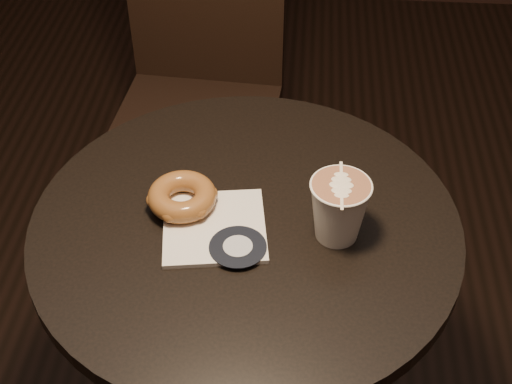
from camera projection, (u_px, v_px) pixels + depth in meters
The scene contains 5 objects.
cafe_table at pixel (247, 298), 1.29m from camera, with size 0.70×0.70×0.75m.
chair at pixel (201, 64), 1.83m from camera, with size 0.43×0.43×1.02m.
pastry_bag at pixel (214, 227), 1.14m from camera, with size 0.16×0.16×0.01m, color white.
doughnut at pixel (182, 196), 1.16m from camera, with size 0.11×0.11×0.04m, color brown.
latte_cup at pixel (339, 210), 1.10m from camera, with size 0.10×0.10×0.11m, color white, non-canonical shape.
Camera 1 is at (0.08, -0.82, 1.56)m, focal length 50.00 mm.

